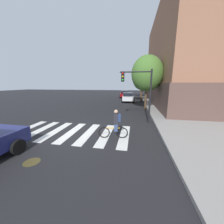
{
  "coord_description": "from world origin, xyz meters",
  "views": [
    {
      "loc": [
        3.88,
        -7.27,
        3.08
      ],
      "look_at": [
        2.4,
        1.01,
        1.23
      ],
      "focal_mm": 20.32,
      "sensor_mm": 36.0,
      "label": 1
    }
  ],
  "objects_px": {
    "sedan_far": "(124,94)",
    "street_tree_mid": "(142,79)",
    "fire_hydrant": "(166,107)",
    "manhole_cover": "(32,162)",
    "cyclist": "(115,124)",
    "traffic_light_near": "(140,87)",
    "sedan_mid": "(128,97)",
    "street_tree_near": "(147,74)",
    "street_tree_far": "(141,78)"
  },
  "relations": [
    {
      "from": "manhole_cover",
      "to": "street_tree_near",
      "type": "distance_m",
      "value": 13.51
    },
    {
      "from": "street_tree_near",
      "to": "street_tree_mid",
      "type": "bearing_deg",
      "value": 90.75
    },
    {
      "from": "sedan_far",
      "to": "street_tree_mid",
      "type": "xyz_separation_m",
      "value": [
        3.63,
        -6.24,
        3.11
      ]
    },
    {
      "from": "sedan_mid",
      "to": "street_tree_mid",
      "type": "relative_size",
      "value": 0.81
    },
    {
      "from": "street_tree_mid",
      "to": "street_tree_far",
      "type": "xyz_separation_m",
      "value": [
        0.21,
        8.51,
        0.71
      ]
    },
    {
      "from": "manhole_cover",
      "to": "street_tree_mid",
      "type": "xyz_separation_m",
      "value": [
        5.2,
        19.81,
        3.92
      ]
    },
    {
      "from": "sedan_mid",
      "to": "sedan_far",
      "type": "distance_m",
      "value": 7.07
    },
    {
      "from": "fire_hydrant",
      "to": "street_tree_mid",
      "type": "xyz_separation_m",
      "value": [
        -2.49,
        8.29,
        3.4
      ]
    },
    {
      "from": "sedan_mid",
      "to": "street_tree_far",
      "type": "distance_m",
      "value": 10.32
    },
    {
      "from": "street_tree_mid",
      "to": "sedan_mid",
      "type": "bearing_deg",
      "value": -163.24
    },
    {
      "from": "cyclist",
      "to": "sedan_mid",
      "type": "bearing_deg",
      "value": 90.63
    },
    {
      "from": "manhole_cover",
      "to": "street_tree_near",
      "type": "height_order",
      "value": "street_tree_near"
    },
    {
      "from": "street_tree_far",
      "to": "fire_hydrant",
      "type": "bearing_deg",
      "value": -82.29
    },
    {
      "from": "sedan_far",
      "to": "fire_hydrant",
      "type": "relative_size",
      "value": 6.08
    },
    {
      "from": "manhole_cover",
      "to": "cyclist",
      "type": "relative_size",
      "value": 0.38
    },
    {
      "from": "manhole_cover",
      "to": "cyclist",
      "type": "height_order",
      "value": "cyclist"
    },
    {
      "from": "fire_hydrant",
      "to": "street_tree_mid",
      "type": "height_order",
      "value": "street_tree_mid"
    },
    {
      "from": "street_tree_near",
      "to": "sedan_far",
      "type": "bearing_deg",
      "value": 104.58
    },
    {
      "from": "fire_hydrant",
      "to": "street_tree_mid",
      "type": "bearing_deg",
      "value": 106.71
    },
    {
      "from": "cyclist",
      "to": "street_tree_near",
      "type": "bearing_deg",
      "value": 75.1
    },
    {
      "from": "sedan_mid",
      "to": "cyclist",
      "type": "distance_m",
      "value": 16.17
    },
    {
      "from": "manhole_cover",
      "to": "sedan_mid",
      "type": "distance_m",
      "value": 19.31
    },
    {
      "from": "manhole_cover",
      "to": "street_tree_mid",
      "type": "bearing_deg",
      "value": 75.31
    },
    {
      "from": "street_tree_far",
      "to": "manhole_cover",
      "type": "bearing_deg",
      "value": -100.82
    },
    {
      "from": "street_tree_near",
      "to": "cyclist",
      "type": "bearing_deg",
      "value": -104.9
    },
    {
      "from": "cyclist",
      "to": "street_tree_mid",
      "type": "bearing_deg",
      "value": 82.5
    },
    {
      "from": "manhole_cover",
      "to": "street_tree_far",
      "type": "relative_size",
      "value": 0.09
    },
    {
      "from": "cyclist",
      "to": "street_tree_near",
      "type": "height_order",
      "value": "street_tree_near"
    },
    {
      "from": "traffic_light_near",
      "to": "fire_hydrant",
      "type": "height_order",
      "value": "traffic_light_near"
    },
    {
      "from": "street_tree_mid",
      "to": "traffic_light_near",
      "type": "bearing_deg",
      "value": -93.57
    },
    {
      "from": "sedan_mid",
      "to": "traffic_light_near",
      "type": "distance_m",
      "value": 13.02
    },
    {
      "from": "sedan_mid",
      "to": "fire_hydrant",
      "type": "xyz_separation_m",
      "value": [
        4.89,
        -7.57,
        -0.29
      ]
    },
    {
      "from": "manhole_cover",
      "to": "sedan_mid",
      "type": "xyz_separation_m",
      "value": [
        2.79,
        19.09,
        0.82
      ]
    },
    {
      "from": "sedan_mid",
      "to": "street_tree_near",
      "type": "distance_m",
      "value": 8.54
    },
    {
      "from": "cyclist",
      "to": "traffic_light_near",
      "type": "bearing_deg",
      "value": 67.87
    },
    {
      "from": "traffic_light_near",
      "to": "street_tree_mid",
      "type": "xyz_separation_m",
      "value": [
        0.84,
        13.49,
        1.07
      ]
    },
    {
      "from": "sedan_far",
      "to": "traffic_light_near",
      "type": "height_order",
      "value": "traffic_light_near"
    },
    {
      "from": "sedan_mid",
      "to": "street_tree_mid",
      "type": "bearing_deg",
      "value": 16.76
    },
    {
      "from": "manhole_cover",
      "to": "sedan_mid",
      "type": "height_order",
      "value": "sedan_mid"
    },
    {
      "from": "manhole_cover",
      "to": "street_tree_mid",
      "type": "height_order",
      "value": "street_tree_mid"
    },
    {
      "from": "sedan_mid",
      "to": "cyclist",
      "type": "xyz_separation_m",
      "value": [
        0.18,
        -16.17,
        0.02
      ]
    },
    {
      "from": "cyclist",
      "to": "street_tree_mid",
      "type": "height_order",
      "value": "street_tree_mid"
    },
    {
      "from": "sedan_mid",
      "to": "street_tree_far",
      "type": "xyz_separation_m",
      "value": [
        2.62,
        9.23,
        3.81
      ]
    },
    {
      "from": "manhole_cover",
      "to": "cyclist",
      "type": "bearing_deg",
      "value": 44.5
    },
    {
      "from": "street_tree_far",
      "to": "sedan_mid",
      "type": "bearing_deg",
      "value": -105.83
    },
    {
      "from": "sedan_mid",
      "to": "fire_hydrant",
      "type": "relative_size",
      "value": 6.04
    },
    {
      "from": "street_tree_near",
      "to": "manhole_cover",
      "type": "bearing_deg",
      "value": -114.41
    },
    {
      "from": "fire_hydrant",
      "to": "street_tree_far",
      "type": "height_order",
      "value": "street_tree_far"
    },
    {
      "from": "street_tree_mid",
      "to": "street_tree_far",
      "type": "bearing_deg",
      "value": 88.56
    },
    {
      "from": "traffic_light_near",
      "to": "street_tree_near",
      "type": "distance_m",
      "value": 5.62
    }
  ]
}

